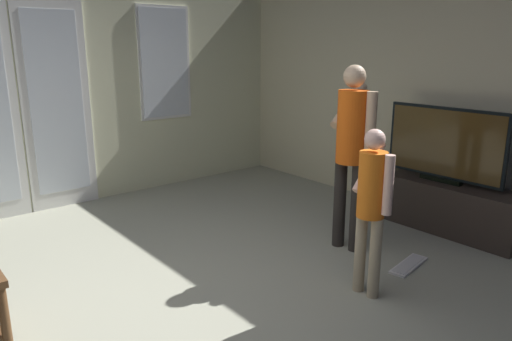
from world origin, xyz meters
name	(u,v)px	position (x,y,z in m)	size (l,w,h in m)	color
ground_plane	(165,319)	(0.00, 0.00, -0.01)	(6.21, 5.42, 0.02)	#9C9D89
wall_back_with_doors	(27,90)	(0.03, 2.68, 1.25)	(6.21, 0.09, 2.55)	beige
wall_right_plain	(440,90)	(3.07, 0.00, 1.26)	(0.06, 5.42, 2.52)	beige
tv_stand	(439,205)	(2.77, -0.27, 0.23)	(0.40, 1.52, 0.45)	#342A25
flat_screen_tv	(444,144)	(2.77, -0.27, 0.80)	(0.08, 1.13, 0.69)	black
person_adult	(352,142)	(1.75, -0.03, 0.92)	(0.59, 0.48, 1.53)	#2B2623
person_child	(372,198)	(1.24, -0.62, 0.70)	(0.41, 0.32, 1.16)	tan
loose_keyboard	(409,265)	(1.83, -0.58, 0.01)	(0.45, 0.20, 0.02)	white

